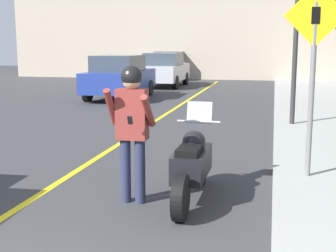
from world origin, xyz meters
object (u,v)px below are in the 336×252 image
(traffic_light, at_px, (297,13))
(parked_car_blue, at_px, (120,77))
(parked_car_white, at_px, (171,65))
(motorcycle, at_px, (192,165))
(crossing_sign, at_px, (313,63))
(person_biker, at_px, (132,119))
(parked_car_silver, at_px, (164,69))

(traffic_light, height_order, parked_car_blue, traffic_light)
(parked_car_white, bearing_deg, motorcycle, -76.88)
(parked_car_blue, bearing_deg, traffic_light, -39.84)
(crossing_sign, bearing_deg, motorcycle, -143.24)
(person_biker, xyz_separation_m, parked_car_white, (-4.41, 22.42, -0.28))
(parked_car_blue, xyz_separation_m, parked_car_silver, (0.49, 5.55, 0.00))
(parked_car_blue, height_order, parked_car_silver, same)
(parked_car_white, bearing_deg, person_biker, -78.87)
(parked_car_blue, bearing_deg, parked_car_silver, 84.95)
(motorcycle, distance_m, crossing_sign, 2.38)
(motorcycle, distance_m, traffic_light, 6.66)
(parked_car_blue, height_order, parked_car_white, same)
(person_biker, xyz_separation_m, parked_car_silver, (-3.60, 17.17, -0.28))
(crossing_sign, distance_m, parked_car_blue, 12.06)
(person_biker, height_order, crossing_sign, crossing_sign)
(parked_car_silver, bearing_deg, crossing_sign, -69.30)
(traffic_light, height_order, parked_car_white, traffic_light)
(person_biker, relative_size, crossing_sign, 0.64)
(traffic_light, bearing_deg, person_biker, -109.71)
(person_biker, height_order, parked_car_silver, person_biker)
(traffic_light, distance_m, parked_car_silver, 12.49)
(motorcycle, bearing_deg, traffic_light, 75.94)
(traffic_light, height_order, parked_car_silver, traffic_light)
(crossing_sign, bearing_deg, parked_car_white, 107.83)
(motorcycle, height_order, crossing_sign, crossing_sign)
(parked_car_silver, bearing_deg, motorcycle, -75.55)
(person_biker, height_order, traffic_light, traffic_light)
(crossing_sign, bearing_deg, parked_car_blue, 122.30)
(traffic_light, bearing_deg, motorcycle, -104.06)
(crossing_sign, xyz_separation_m, parked_car_white, (-6.74, 20.96, -0.96))
(traffic_light, xyz_separation_m, parked_car_white, (-6.67, 16.11, -1.98))
(crossing_sign, xyz_separation_m, parked_car_silver, (-5.93, 15.71, -0.96))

